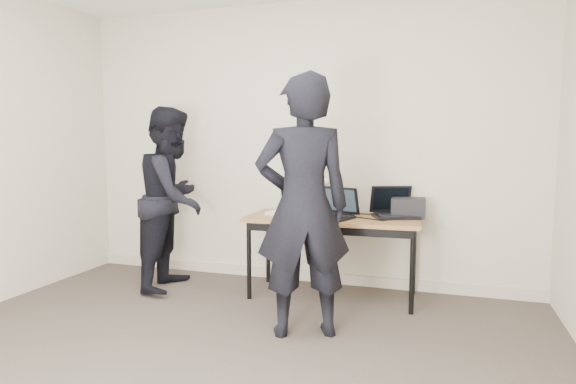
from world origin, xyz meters
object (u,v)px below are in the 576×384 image
at_px(laptop_center, 335,211).
at_px(leather_satchel, 319,199).
at_px(desk, 333,223).
at_px(laptop_beige, 287,209).
at_px(person_typist, 303,207).
at_px(laptop_right, 394,210).
at_px(equipment_box, 408,208).
at_px(person_observer, 173,198).

height_order(laptop_center, leather_satchel, laptop_center).
height_order(desk, leather_satchel, leather_satchel).
relative_size(laptop_beige, person_typist, 0.18).
distance_m(desk, person_typist, 0.91).
height_order(leather_satchel, person_typist, person_typist).
relative_size(laptop_right, person_typist, 0.25).
relative_size(laptop_center, laptop_right, 0.92).
bearing_deg(laptop_right, laptop_center, -179.33).
height_order(laptop_right, equipment_box, laptop_right).
xyz_separation_m(laptop_beige, laptop_center, (0.45, -0.04, 0.01)).
bearing_deg(laptop_right, equipment_box, -7.49).
xyz_separation_m(laptop_center, person_typist, (-0.05, -0.84, 0.14)).
bearing_deg(person_typist, laptop_right, -141.24).
height_order(laptop_center, person_typist, person_typist).
xyz_separation_m(desk, laptop_beige, (-0.42, 0.01, 0.10)).
distance_m(equipment_box, person_observer, 2.15).
bearing_deg(laptop_center, person_observer, -156.02).
relative_size(desk, person_typist, 0.82).
height_order(equipment_box, person_observer, person_observer).
bearing_deg(laptop_beige, equipment_box, 25.01).
relative_size(desk, laptop_center, 3.58).
height_order(laptop_beige, equipment_box, laptop_beige).
bearing_deg(person_observer, leather_satchel, -81.09).
relative_size(person_typist, person_observer, 1.09).
bearing_deg(laptop_right, leather_satchel, 152.90).
height_order(desk, laptop_beige, laptop_beige).
relative_size(laptop_beige, laptop_right, 0.73).
xyz_separation_m(laptop_right, person_typist, (-0.53, -1.03, 0.14)).
relative_size(desk, leather_satchel, 3.96).
distance_m(laptop_right, person_observer, 2.03).
height_order(desk, person_typist, person_typist).
distance_m(equipment_box, person_typist, 1.25).
xyz_separation_m(laptop_right, equipment_box, (0.12, 0.03, 0.02)).
bearing_deg(laptop_center, leather_satchel, 147.70).
bearing_deg(equipment_box, desk, -163.05).
bearing_deg(person_observer, desk, -91.38).
bearing_deg(person_typist, person_observer, -50.05).
distance_m(laptop_beige, laptop_right, 0.94).
height_order(laptop_right, person_observer, person_observer).
distance_m(desk, laptop_right, 0.55).
bearing_deg(person_observer, laptop_beige, -88.56).
distance_m(desk, laptop_center, 0.13).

